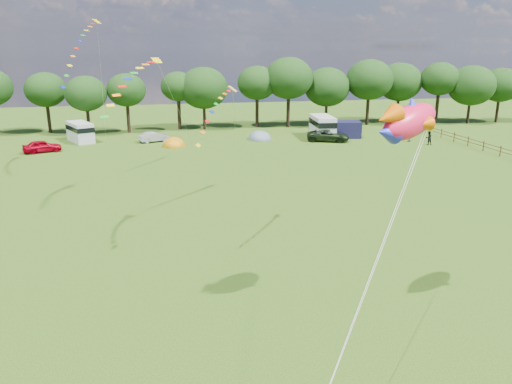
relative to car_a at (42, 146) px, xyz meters
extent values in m
plane|color=black|center=(18.29, -42.19, -0.71)|extent=(180.00, 180.00, 0.00)
cylinder|color=black|center=(-1.74, 14.12, 1.24)|extent=(0.47, 0.47, 3.90)
ellipsoid|color=black|center=(-1.74, 14.12, 5.28)|extent=(5.58, 5.58, 4.74)
cylinder|color=black|center=(3.93, 11.07, 1.07)|extent=(0.44, 0.44, 3.56)
ellipsoid|color=black|center=(3.93, 11.07, 4.93)|extent=(5.56, 5.56, 4.73)
cylinder|color=black|center=(9.20, 12.04, 1.26)|extent=(0.47, 0.47, 3.95)
ellipsoid|color=black|center=(9.20, 12.04, 5.24)|extent=(5.33, 5.33, 4.53)
cylinder|color=black|center=(16.37, 13.83, 1.45)|extent=(0.50, 0.50, 4.33)
ellipsoid|color=black|center=(16.37, 13.83, 5.48)|extent=(4.95, 4.95, 4.21)
cylinder|color=black|center=(19.99, 13.37, 0.94)|extent=(0.43, 0.43, 3.31)
ellipsoid|color=black|center=(19.99, 13.37, 5.24)|extent=(7.03, 7.03, 5.98)
cylinder|color=black|center=(27.95, 13.60, 1.47)|extent=(0.50, 0.50, 4.36)
ellipsoid|color=black|center=(27.95, 13.60, 5.84)|extent=(5.84, 5.84, 4.97)
cylinder|color=black|center=(32.54, 12.73, 1.56)|extent=(0.51, 0.51, 4.55)
ellipsoid|color=black|center=(32.54, 12.73, 6.52)|extent=(7.15, 7.15, 6.08)
cylinder|color=black|center=(38.78, 13.43, 0.89)|extent=(0.42, 0.42, 3.21)
ellipsoid|color=black|center=(38.78, 13.43, 5.08)|extent=(6.90, 6.90, 5.86)
cylinder|color=black|center=(45.27, 12.77, 1.37)|extent=(0.48, 0.48, 4.17)
ellipsoid|color=black|center=(45.27, 12.77, 6.14)|extent=(7.16, 7.16, 6.09)
cylinder|color=black|center=(51.26, 14.69, 1.12)|extent=(0.45, 0.45, 3.66)
ellipsoid|color=black|center=(51.26, 14.69, 5.59)|extent=(7.05, 7.05, 5.99)
cylinder|color=black|center=(56.70, 12.17, 1.61)|extent=(0.52, 0.52, 4.65)
ellipsoid|color=black|center=(56.70, 12.17, 6.17)|extent=(5.96, 5.96, 5.06)
cylinder|color=black|center=(61.44, 10.85, 0.88)|extent=(0.42, 0.42, 3.19)
ellipsoid|color=black|center=(61.44, 10.85, 5.18)|extent=(7.23, 7.23, 6.14)
cylinder|color=black|center=(66.84, 11.24, 1.05)|extent=(0.44, 0.44, 3.52)
ellipsoid|color=black|center=(66.84, 11.24, 5.14)|extent=(6.22, 6.22, 5.28)
cylinder|color=#472D19|center=(50.29, -12.19, -0.11)|extent=(0.12, 0.12, 1.20)
cylinder|color=#472D19|center=(50.29, -13.69, 0.24)|extent=(0.08, 3.00, 0.08)
cylinder|color=#472D19|center=(50.29, -13.69, -0.16)|extent=(0.08, 3.00, 0.08)
cylinder|color=#472D19|center=(50.29, -9.19, -0.11)|extent=(0.12, 0.12, 1.20)
cylinder|color=#472D19|center=(50.29, -10.69, 0.24)|extent=(0.08, 3.00, 0.08)
cylinder|color=#472D19|center=(50.29, -10.69, -0.16)|extent=(0.08, 3.00, 0.08)
cylinder|color=#472D19|center=(50.29, -6.19, -0.11)|extent=(0.12, 0.12, 1.20)
cylinder|color=#472D19|center=(50.29, -7.69, 0.24)|extent=(0.08, 3.00, 0.08)
cylinder|color=#472D19|center=(50.29, -7.69, -0.16)|extent=(0.08, 3.00, 0.08)
cylinder|color=#472D19|center=(50.29, -3.19, -0.11)|extent=(0.12, 0.12, 1.20)
cylinder|color=#472D19|center=(50.29, -4.69, 0.24)|extent=(0.08, 3.00, 0.08)
cylinder|color=#472D19|center=(50.29, -4.69, -0.16)|extent=(0.08, 3.00, 0.08)
cylinder|color=#472D19|center=(50.29, -0.19, -0.11)|extent=(0.12, 0.12, 1.20)
cylinder|color=#472D19|center=(50.29, -1.69, 0.24)|extent=(0.08, 3.00, 0.08)
cylinder|color=#472D19|center=(50.29, -1.69, -0.16)|extent=(0.08, 3.00, 0.08)
cylinder|color=#472D19|center=(50.29, 2.81, -0.11)|extent=(0.12, 0.12, 1.20)
cylinder|color=#472D19|center=(50.29, 1.31, 0.24)|extent=(0.08, 3.00, 0.08)
cylinder|color=#472D19|center=(50.29, 1.31, -0.16)|extent=(0.08, 3.00, 0.08)
cylinder|color=#472D19|center=(50.29, 5.81, -0.11)|extent=(0.12, 0.12, 1.20)
cylinder|color=#472D19|center=(50.29, 4.31, 0.24)|extent=(0.08, 3.00, 0.08)
cylinder|color=#472D19|center=(50.29, 4.31, -0.16)|extent=(0.08, 3.00, 0.08)
cylinder|color=#472D19|center=(50.29, 8.81, -0.11)|extent=(0.12, 0.12, 1.20)
cylinder|color=#472D19|center=(50.29, 7.31, 0.24)|extent=(0.08, 3.00, 0.08)
cylinder|color=#472D19|center=(50.29, 7.31, -0.16)|extent=(0.08, 3.00, 0.08)
imported|color=#92000F|center=(0.00, 0.00, 0.00)|extent=(4.59, 3.08, 1.42)
imported|color=#92949B|center=(12.66, 4.17, -0.07)|extent=(3.90, 2.53, 1.29)
imported|color=black|center=(34.57, 0.24, 0.04)|extent=(6.03, 4.36, 1.50)
cube|color=#B7B7BA|center=(3.43, 6.16, 0.53)|extent=(3.99, 5.39, 2.48)
cube|color=black|center=(3.43, 6.16, 1.03)|extent=(4.07, 5.50, 0.59)
cylinder|color=black|center=(4.08, 4.74, -0.36)|extent=(0.74, 0.52, 0.70)
cylinder|color=black|center=(2.78, 7.58, -0.36)|extent=(0.74, 0.52, 0.70)
cube|color=#BEBDC0|center=(34.75, 3.18, 0.72)|extent=(2.91, 5.90, 2.86)
cube|color=black|center=(34.75, 3.18, 1.30)|extent=(2.97, 6.02, 0.68)
cylinder|color=black|center=(34.59, 1.39, -0.31)|extent=(0.83, 0.36, 0.80)
cylinder|color=black|center=(34.90, 4.97, -0.31)|extent=(0.83, 0.36, 0.80)
ellipsoid|color=#BE7107|center=(15.00, 0.77, -0.69)|extent=(2.69, 3.09, 2.21)
cylinder|color=#BE7107|center=(15.00, 0.77, -0.67)|extent=(2.82, 2.82, 0.08)
ellipsoid|color=slate|center=(26.21, 3.14, -0.69)|extent=(2.97, 3.41, 2.32)
cylinder|color=slate|center=(26.21, 3.14, -0.67)|extent=(3.12, 3.12, 0.08)
cube|color=black|center=(38.00, 2.55, 0.37)|extent=(3.96, 3.46, 2.16)
ellipsoid|color=#E81940|center=(23.25, -41.42, 8.07)|extent=(3.56, 2.64, 1.94)
ellipsoid|color=#F5FF00|center=(23.25, -41.42, 7.92)|extent=(2.23, 1.63, 1.06)
cone|color=#D25400|center=(21.94, -42.08, 8.37)|extent=(1.45, 1.30, 1.02)
cone|color=#2227BE|center=(21.94, -42.08, 7.77)|extent=(1.45, 1.30, 1.02)
cone|color=#2227BE|center=(23.34, -41.37, 8.70)|extent=(1.02, 1.09, 0.87)
sphere|color=white|center=(24.13, -40.57, 8.25)|extent=(0.32, 0.32, 0.32)
sphere|color=black|center=(24.17, -40.49, 8.25)|extent=(0.16, 0.16, 0.16)
cube|color=#E4D100|center=(8.22, -10.00, 13.22)|extent=(0.76, 0.81, 0.40)
cube|color=red|center=(7.95, -10.49, 12.99)|extent=(0.46, 0.63, 0.11)
cube|color=orange|center=(7.68, -10.99, 12.73)|extent=(0.45, 0.63, 0.12)
cube|color=yellow|center=(7.41, -11.48, 12.38)|extent=(0.45, 0.63, 0.13)
cube|color=#198C1E|center=(7.14, -11.98, 11.96)|extent=(0.45, 0.63, 0.14)
cube|color=#0C1EB2|center=(6.87, -12.47, 11.45)|extent=(0.44, 0.63, 0.15)
cube|color=red|center=(6.60, -12.97, 10.87)|extent=(0.44, 0.63, 0.16)
cube|color=orange|center=(6.33, -13.46, 10.20)|extent=(0.43, 0.62, 0.17)
cube|color=yellow|center=(6.06, -13.96, 9.46)|extent=(0.43, 0.62, 0.18)
cube|color=#198C1E|center=(5.79, -14.45, 8.63)|extent=(0.42, 0.62, 0.19)
cube|color=#0C1EB2|center=(5.52, -14.95, 7.73)|extent=(0.41, 0.61, 0.19)
cube|color=yellow|center=(13.35, -21.38, 10.02)|extent=(0.85, 0.82, 0.40)
cube|color=red|center=(12.94, -21.83, 9.91)|extent=(0.64, 0.52, 0.11)
cube|color=orange|center=(12.54, -22.28, 9.77)|extent=(0.63, 0.52, 0.12)
cube|color=yellow|center=(12.13, -22.73, 9.54)|extent=(0.63, 0.52, 0.14)
cube|color=#198C1E|center=(11.73, -23.18, 9.23)|extent=(0.63, 0.52, 0.15)
cube|color=#0C1EB2|center=(11.32, -23.63, 8.84)|extent=(0.63, 0.51, 0.16)
cube|color=red|center=(10.92, -24.08, 8.37)|extent=(0.62, 0.51, 0.17)
cube|color=orange|center=(10.51, -24.53, 7.83)|extent=(0.62, 0.50, 0.17)
cube|color=yellow|center=(10.11, -24.98, 7.20)|extent=(0.62, 0.50, 0.18)
cube|color=#198C1E|center=(9.70, -25.43, 6.49)|extent=(0.61, 0.49, 0.19)
cube|color=gold|center=(17.71, -29.87, 8.56)|extent=(0.66, 0.72, 0.36)
cube|color=red|center=(17.39, -30.41, 8.49)|extent=(0.38, 0.57, 0.10)
cube|color=orange|center=(17.08, -30.95, 8.37)|extent=(0.38, 0.57, 0.11)
cube|color=yellow|center=(16.76, -31.49, 8.18)|extent=(0.38, 0.57, 0.12)
cube|color=#198C1E|center=(16.45, -32.03, 7.91)|extent=(0.37, 0.57, 0.13)
cube|color=#0C1EB2|center=(16.13, -32.57, 7.56)|extent=(0.37, 0.57, 0.14)
cube|color=red|center=(15.82, -33.11, 7.13)|extent=(0.36, 0.57, 0.15)
cube|color=orange|center=(15.50, -33.65, 6.61)|extent=(0.36, 0.56, 0.15)
cube|color=yellow|center=(15.19, -34.19, 6.02)|extent=(0.35, 0.56, 0.16)
imported|color=black|center=(45.97, -4.48, 0.14)|extent=(0.84, 0.54, 1.71)
imported|color=black|center=(44.66, -2.00, 0.16)|extent=(1.14, 0.56, 1.75)
camera|label=1|loc=(13.14, -60.12, 11.02)|focal=35.00mm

